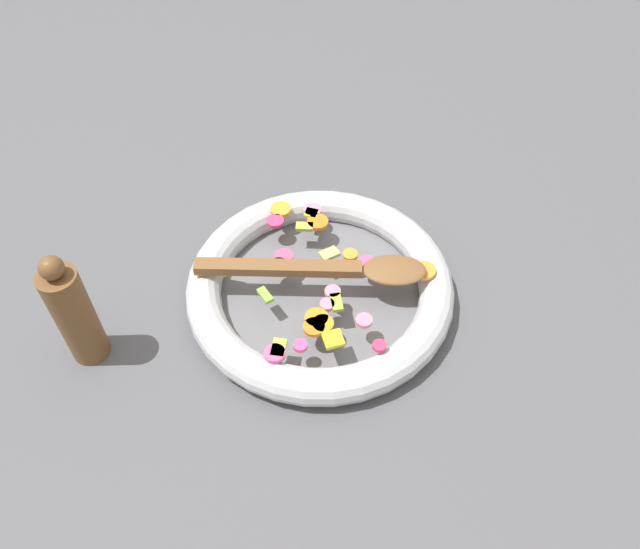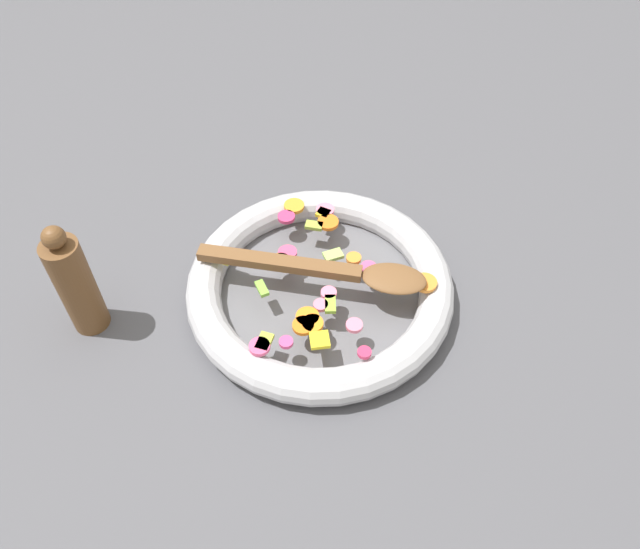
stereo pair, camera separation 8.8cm
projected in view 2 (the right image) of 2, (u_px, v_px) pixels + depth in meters
ground_plane at (320, 296)px, 0.92m from camera, size 4.00×4.00×0.00m
skillet at (320, 287)px, 0.90m from camera, size 0.38×0.38×0.05m
chopped_vegetables at (325, 276)px, 0.87m from camera, size 0.31×0.29×0.01m
wooden_spoon at (335, 271)px, 0.87m from camera, size 0.24×0.27×0.01m
pepper_mill at (75, 284)px, 0.82m from camera, size 0.05×0.05×0.19m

